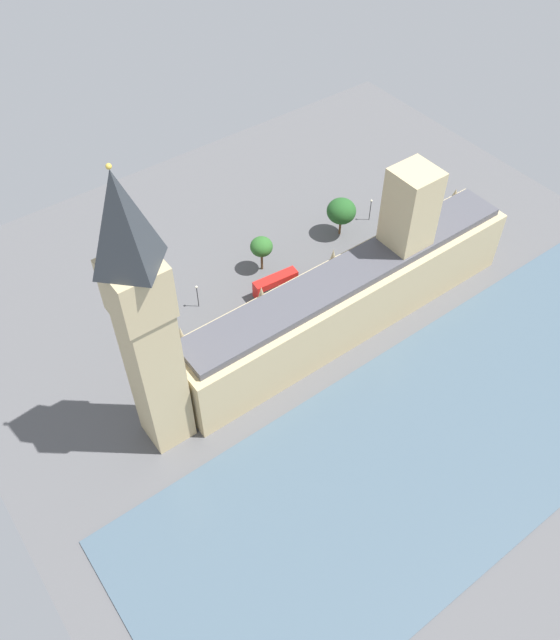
# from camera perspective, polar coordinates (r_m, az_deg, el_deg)

# --- Properties ---
(ground_plane) EXTENTS (149.60, 149.60, 0.00)m
(ground_plane) POSITION_cam_1_polar(r_m,az_deg,el_deg) (143.29, 5.22, 0.13)
(ground_plane) COLOR #565659
(river_thames) EXTENTS (43.62, 134.64, 0.25)m
(river_thames) POSITION_cam_1_polar(r_m,az_deg,el_deg) (129.94, 15.22, -8.97)
(river_thames) COLOR #475B6B
(river_thames) RESTS_ON ground
(parliament_building) EXTENTS (12.50, 79.60, 33.44)m
(parliament_building) POSITION_cam_1_polar(r_m,az_deg,el_deg) (136.69, 6.62, 2.54)
(parliament_building) COLOR tan
(parliament_building) RESTS_ON ground
(clock_tower) EXTENTS (8.68, 8.68, 59.22)m
(clock_tower) POSITION_cam_1_polar(r_m,az_deg,el_deg) (103.06, -11.74, -0.06)
(clock_tower) COLOR tan
(clock_tower) RESTS_ON ground
(car_black_by_river_gate) EXTENTS (1.85, 4.11, 1.74)m
(car_black_by_river_gate) POSITION_cam_1_polar(r_m,az_deg,el_deg) (159.80, 8.79, 6.24)
(car_black_by_river_gate) COLOR black
(car_black_by_river_gate) RESTS_ON ground
(car_blue_under_trees) EXTENTS (2.17, 4.80, 1.74)m
(car_blue_under_trees) POSITION_cam_1_polar(r_m,az_deg,el_deg) (151.12, 2.98, 3.91)
(car_blue_under_trees) COLOR navy
(car_blue_under_trees) RESTS_ON ground
(double_decker_bus_corner) EXTENTS (3.48, 10.69, 4.75)m
(double_decker_bus_corner) POSITION_cam_1_polar(r_m,az_deg,el_deg) (146.40, -0.39, 3.16)
(double_decker_bus_corner) COLOR red
(double_decker_bus_corner) RESTS_ON ground
(car_yellow_cab_midblock) EXTENTS (1.99, 4.22, 1.74)m
(car_yellow_cab_midblock) POSITION_cam_1_polar(r_m,az_deg,el_deg) (138.98, -6.36, -1.42)
(car_yellow_cab_midblock) COLOR gold
(car_yellow_cab_midblock) RESTS_ON ground
(pedestrian_kerbside) EXTENTS (0.52, 0.63, 1.68)m
(pedestrian_kerbside) POSITION_cam_1_polar(r_m,az_deg,el_deg) (162.41, 11.80, 6.46)
(pedestrian_kerbside) COLOR gray
(pedestrian_kerbside) RESTS_ON ground
(plane_tree_near_tower) EXTENTS (5.19, 5.19, 9.03)m
(plane_tree_near_tower) POSITION_cam_1_polar(r_m,az_deg,el_deg) (149.33, -1.62, 6.38)
(plane_tree_near_tower) COLOR brown
(plane_tree_near_tower) RESTS_ON ground
(plane_tree_trailing) EXTENTS (7.08, 7.08, 10.01)m
(plane_tree_trailing) POSITION_cam_1_polar(r_m,az_deg,el_deg) (159.50, 5.36, 9.41)
(plane_tree_trailing) COLOR brown
(plane_tree_trailing) RESTS_ON ground
(street_lamp_leading) EXTENTS (0.56, 0.56, 6.21)m
(street_lamp_leading) POSITION_cam_1_polar(r_m,az_deg,el_deg) (166.23, 7.90, 9.81)
(street_lamp_leading) COLOR black
(street_lamp_leading) RESTS_ON ground
(street_lamp_opposite_hall) EXTENTS (0.56, 0.56, 6.27)m
(street_lamp_opposite_hall) POSITION_cam_1_polar(r_m,az_deg,el_deg) (143.22, -7.23, 2.41)
(street_lamp_opposite_hall) COLOR black
(street_lamp_opposite_hall) RESTS_ON ground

